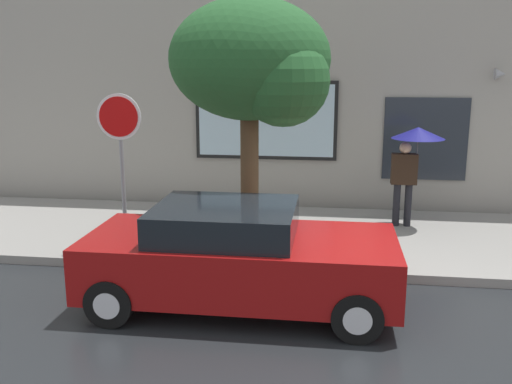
{
  "coord_description": "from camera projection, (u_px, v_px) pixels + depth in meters",
  "views": [
    {
      "loc": [
        -0.25,
        -7.5,
        3.34
      ],
      "look_at": [
        -1.53,
        1.8,
        1.2
      ],
      "focal_mm": 40.03,
      "sensor_mm": 36.0,
      "label": 1
    }
  ],
  "objects": [
    {
      "name": "sidewalk",
      "position": [
        344.0,
        238.0,
        10.83
      ],
      "size": [
        20.0,
        4.0,
        0.15
      ],
      "primitive_type": "cube",
      "color": "gray",
      "rests_on": "ground"
    },
    {
      "name": "street_tree",
      "position": [
        256.0,
        65.0,
        9.21
      ],
      "size": [
        2.65,
        2.25,
        4.23
      ],
      "color": "#4C3823",
      "rests_on": "sidewalk"
    },
    {
      "name": "stop_sign",
      "position": [
        120.0,
        142.0,
        9.46
      ],
      "size": [
        0.76,
        0.1,
        2.7
      ],
      "color": "gray",
      "rests_on": "sidewalk"
    },
    {
      "name": "parked_car",
      "position": [
        238.0,
        257.0,
        7.87
      ],
      "size": [
        4.25,
        1.96,
        1.44
      ],
      "color": "maroon",
      "rests_on": "ground"
    },
    {
      "name": "building_facade",
      "position": [
        347.0,
        55.0,
        12.49
      ],
      "size": [
        20.0,
        0.67,
        7.0
      ],
      "color": "#9E998E",
      "rests_on": "ground"
    },
    {
      "name": "ground_plane",
      "position": [
        347.0,
        307.0,
        7.95
      ],
      "size": [
        60.0,
        60.0,
        0.0
      ],
      "primitive_type": "plane",
      "color": "black"
    },
    {
      "name": "pedestrian_with_umbrella",
      "position": [
        413.0,
        148.0,
        11.04
      ],
      "size": [
        1.02,
        1.02,
        1.97
      ],
      "color": "black",
      "rests_on": "sidewalk"
    }
  ]
}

